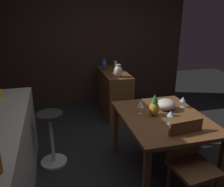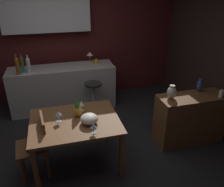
{
  "view_description": "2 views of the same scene",
  "coord_description": "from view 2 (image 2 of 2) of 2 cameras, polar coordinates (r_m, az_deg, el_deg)",
  "views": [
    {
      "loc": [
        -2.3,
        0.93,
        1.88
      ],
      "look_at": [
        0.42,
        0.22,
        0.89
      ],
      "focal_mm": 37.63,
      "sensor_mm": 36.0,
      "label": 1
    },
    {
      "loc": [
        -0.27,
        -2.89,
        2.39
      ],
      "look_at": [
        0.59,
        0.29,
        0.8
      ],
      "focal_mm": 36.2,
      "sensor_mm": 36.0,
      "label": 2
    }
  ],
  "objects": [
    {
      "name": "wine_bottle_olive",
      "position": [
        4.85,
        -21.85,
        7.56
      ],
      "size": [
        0.08,
        0.08,
        0.27
      ],
      "color": "#475623",
      "rests_on": "kitchen_counter"
    },
    {
      "name": "vase_ceramic_blue",
      "position": [
        3.91,
        21.22,
        1.91
      ],
      "size": [
        0.09,
        0.09,
        0.22
      ],
      "color": "#334C8C",
      "rests_on": "sideboard_cabinet"
    },
    {
      "name": "cup_teal",
      "position": [
        4.59,
        -21.78,
        5.49
      ],
      "size": [
        0.13,
        0.09,
        0.08
      ],
      "color": "teal",
      "rests_on": "kitchen_counter"
    },
    {
      "name": "vase_ceramic_ivory",
      "position": [
        3.53,
        14.83,
        0.28
      ],
      "size": [
        0.15,
        0.15,
        0.22
      ],
      "color": "beige",
      "rests_on": "sideboard_cabinet"
    },
    {
      "name": "counter_lamp",
      "position": [
        4.88,
        -5.64,
        9.79
      ],
      "size": [
        0.13,
        0.13,
        0.21
      ],
      "color": "#A58447",
      "rests_on": "kitchen_counter"
    },
    {
      "name": "chair_near_window",
      "position": [
        3.22,
        -18.49,
        -11.97
      ],
      "size": [
        0.44,
        0.44,
        0.88
      ],
      "color": "brown",
      "rests_on": "ground_plane"
    },
    {
      "name": "dining_table",
      "position": [
        3.15,
        -9.26,
        -8.06
      ],
      "size": [
        1.19,
        0.94,
        0.74
      ],
      "color": "brown",
      "rests_on": "ground_plane"
    },
    {
      "name": "wine_glass_center",
      "position": [
        3.26,
        -7.69,
        -2.45
      ],
      "size": [
        0.07,
        0.07,
        0.17
      ],
      "color": "silver",
      "rests_on": "dining_table"
    },
    {
      "name": "sideboard_cabinet",
      "position": [
        3.93,
        18.99,
        -6.0
      ],
      "size": [
        1.1,
        0.44,
        0.82
      ],
      "primitive_type": "cube",
      "color": "brown",
      "rests_on": "ground_plane"
    },
    {
      "name": "ground_plane",
      "position": [
        3.75,
        -7.83,
        -14.04
      ],
      "size": [
        9.0,
        9.0,
        0.0
      ],
      "primitive_type": "plane",
      "color": "black"
    },
    {
      "name": "wine_glass_right",
      "position": [
        2.77,
        -4.7,
        -8.24
      ],
      "size": [
        0.08,
        0.08,
        0.14
      ],
      "color": "silver",
      "rests_on": "dining_table"
    },
    {
      "name": "fruit_bowl",
      "position": [
        2.99,
        -5.79,
        -6.37
      ],
      "size": [
        0.23,
        0.23,
        0.13
      ],
      "primitive_type": "ellipsoid",
      "color": "beige",
      "rests_on": "dining_table"
    },
    {
      "name": "pineapple_centerpiece",
      "position": [
        3.13,
        -8.73,
        -3.96
      ],
      "size": [
        0.12,
        0.12,
        0.26
      ],
      "color": "gold",
      "rests_on": "dining_table"
    },
    {
      "name": "wall_kitchen_back",
      "position": [
        5.06,
        -12.91,
        14.0
      ],
      "size": [
        5.2,
        0.33,
        2.6
      ],
      "color": "#4C1919",
      "rests_on": "ground_plane"
    },
    {
      "name": "kitchen_counter",
      "position": [
        4.82,
        -12.15,
        1.43
      ],
      "size": [
        2.1,
        0.6,
        0.9
      ],
      "primitive_type": "cube",
      "color": "#B2ADA3",
      "rests_on": "ground_plane"
    },
    {
      "name": "wine_bottle_clear",
      "position": [
        4.5,
        -20.37,
        6.89
      ],
      "size": [
        0.07,
        0.07,
        0.33
      ],
      "color": "silver",
      "rests_on": "kitchen_counter"
    },
    {
      "name": "bar_stool",
      "position": [
        4.43,
        -4.67,
        -1.31
      ],
      "size": [
        0.34,
        0.34,
        0.71
      ],
      "color": "#262323",
      "rests_on": "ground_plane"
    },
    {
      "name": "wine_glass_left",
      "position": [
        3.06,
        -13.43,
        -4.99
      ],
      "size": [
        0.08,
        0.08,
        0.16
      ],
      "color": "silver",
      "rests_on": "dining_table"
    },
    {
      "name": "pillar_candle_tall",
      "position": [
        3.85,
        25.87,
        -0.06
      ],
      "size": [
        0.07,
        0.07,
        0.14
      ],
      "color": "white",
      "rests_on": "sideboard_cabinet"
    },
    {
      "name": "wine_bottle_amber",
      "position": [
        4.46,
        -22.79,
        6.56
      ],
      "size": [
        0.07,
        0.07,
        0.38
      ],
      "color": "#8C5114",
      "rests_on": "kitchen_counter"
    },
    {
      "name": "wall_side_right",
      "position": [
        4.39,
        25.8,
        8.84
      ],
      "size": [
        0.1,
        4.4,
        2.6
      ],
      "primitive_type": "cube",
      "color": "#33231E",
      "rests_on": "ground_plane"
    },
    {
      "name": "cup_mustard",
      "position": [
        4.75,
        -4.0,
        8.03
      ],
      "size": [
        0.11,
        0.08,
        0.09
      ],
      "color": "gold",
      "rests_on": "kitchen_counter"
    }
  ]
}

